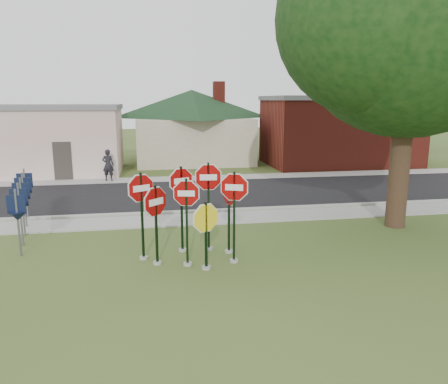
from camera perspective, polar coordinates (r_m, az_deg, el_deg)
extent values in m
plane|color=#37521E|center=(11.45, -3.07, -11.13)|extent=(120.00, 120.00, 0.00)
cube|color=#999991|center=(16.62, -5.30, -3.65)|extent=(60.00, 1.60, 0.06)
cube|color=black|center=(20.99, -6.28, -0.40)|extent=(60.00, 7.00, 0.04)
cube|color=#999991|center=(25.20, -6.89, 1.68)|extent=(60.00, 1.60, 0.06)
cube|color=#999991|center=(17.58, -5.56, -2.66)|extent=(60.00, 0.20, 0.14)
cylinder|color=gray|center=(12.28, -4.78, -9.33)|extent=(0.24, 0.24, 0.08)
cube|color=black|center=(11.90, -4.87, -4.03)|extent=(0.07, 0.06, 2.44)
cylinder|color=white|center=(11.70, -4.94, -0.16)|extent=(0.97, 0.22, 0.99)
cylinder|color=#880707|center=(11.70, -4.94, -0.16)|extent=(0.90, 0.21, 0.92)
cube|color=white|center=(11.70, -4.94, -0.16)|extent=(0.45, 0.10, 0.16)
cylinder|color=gray|center=(11.99, -2.33, -9.83)|extent=(0.24, 0.24, 0.08)
cube|color=black|center=(11.69, -2.36, -5.78)|extent=(0.08, 0.07, 1.86)
cylinder|color=white|center=(11.55, -2.39, -3.44)|extent=(0.99, 0.49, 1.09)
cylinder|color=yellow|center=(11.55, -2.39, -3.44)|extent=(0.92, 0.46, 1.01)
cylinder|color=gray|center=(12.45, -8.68, -9.12)|extent=(0.24, 0.24, 0.08)
cube|color=black|center=(12.11, -8.84, -4.34)|extent=(0.08, 0.08, 2.24)
cylinder|color=white|center=(11.94, -8.94, -1.26)|extent=(0.83, 0.80, 1.14)
cylinder|color=#880707|center=(11.94, -8.94, -1.26)|extent=(0.77, 0.75, 1.06)
cube|color=white|center=(11.94, -8.94, -1.26)|extent=(0.39, 0.37, 0.18)
cylinder|color=gray|center=(12.47, 1.31, -8.94)|extent=(0.24, 0.24, 0.08)
cube|color=black|center=(12.08, 1.34, -3.39)|extent=(0.07, 0.07, 2.58)
cylinder|color=white|center=(11.88, 1.36, 0.63)|extent=(1.00, 0.40, 1.07)
cylinder|color=#880707|center=(11.88, 1.36, 0.63)|extent=(0.93, 0.38, 0.99)
cube|color=white|center=(11.88, 1.36, 0.63)|extent=(0.46, 0.19, 0.17)
cylinder|color=gray|center=(13.43, -1.99, -7.40)|extent=(0.24, 0.24, 0.08)
cube|color=black|center=(13.05, -2.03, -1.98)|extent=(0.06, 0.06, 2.69)
cylinder|color=white|center=(12.87, -2.06, 1.95)|extent=(1.09, 0.11, 1.10)
cylinder|color=#880707|center=(12.87, -2.06, 1.95)|extent=(1.01, 0.11, 1.02)
cube|color=white|center=(12.87, -2.06, 1.95)|extent=(0.50, 0.06, 0.18)
cylinder|color=gray|center=(13.36, -5.44, -7.54)|extent=(0.24, 0.24, 0.08)
cube|color=black|center=(13.00, -5.55, -2.32)|extent=(0.07, 0.07, 2.59)
cylinder|color=white|center=(12.81, -5.63, 1.49)|extent=(0.97, 0.41, 1.04)
cylinder|color=#880707|center=(12.81, -5.63, 1.49)|extent=(0.90, 0.39, 0.97)
cube|color=white|center=(12.81, -5.63, 1.49)|extent=(0.45, 0.19, 0.17)
cylinder|color=gray|center=(13.20, 0.64, -7.73)|extent=(0.24, 0.24, 0.08)
cube|color=black|center=(12.87, 0.65, -3.13)|extent=(0.07, 0.07, 2.28)
cylinder|color=white|center=(12.71, 0.66, -0.08)|extent=(0.34, 1.05, 1.10)
cylinder|color=#880707|center=(12.71, 0.66, -0.08)|extent=(0.32, 0.97, 1.01)
cube|color=white|center=(12.71, 0.66, -0.08)|extent=(0.16, 0.48, 0.17)
cylinder|color=gray|center=(12.89, -10.44, -8.44)|extent=(0.24, 0.24, 0.08)
cube|color=black|center=(12.52, -10.65, -3.19)|extent=(0.08, 0.07, 2.52)
cylinder|color=white|center=(12.34, -10.79, 0.50)|extent=(0.97, 0.55, 1.10)
cylinder|color=#880707|center=(12.34, -10.79, 0.50)|extent=(0.90, 0.52, 1.02)
cube|color=white|center=(12.34, -10.79, 0.50)|extent=(0.45, 0.26, 0.18)
cube|color=#59595E|center=(13.96, -25.30, -3.69)|extent=(0.05, 0.05, 2.00)
cube|color=black|center=(13.83, -25.50, -1.49)|extent=(0.55, 0.13, 0.55)
cone|color=black|center=(13.91, -25.37, -2.89)|extent=(0.65, 0.65, 0.25)
cube|color=#59595E|center=(14.95, -25.04, -2.69)|extent=(0.05, 0.05, 2.00)
cube|color=black|center=(14.83, -25.23, -0.63)|extent=(0.55, 0.09, 0.55)
cone|color=black|center=(14.90, -25.11, -1.94)|extent=(0.62, 0.62, 0.25)
cube|color=#59595E|center=(15.94, -24.82, -1.81)|extent=(0.05, 0.05, 2.00)
cube|color=black|center=(15.83, -24.99, 0.13)|extent=(0.55, 0.05, 0.55)
cone|color=black|center=(15.90, -24.88, -1.11)|extent=(0.58, 0.58, 0.25)
cube|color=#59595E|center=(16.93, -24.62, -1.04)|extent=(0.05, 0.05, 2.00)
cube|color=black|center=(16.83, -24.78, 0.79)|extent=(0.55, 0.05, 0.55)
cone|color=black|center=(16.89, -24.68, -0.37)|extent=(0.58, 0.58, 0.25)
cube|color=#59595E|center=(17.93, -24.44, -0.35)|extent=(0.05, 0.05, 2.00)
cube|color=black|center=(17.83, -24.60, 1.38)|extent=(0.55, 0.09, 0.55)
cone|color=black|center=(17.89, -24.50, 0.28)|extent=(0.62, 0.62, 0.25)
cube|color=silver|center=(29.63, -25.14, 6.02)|extent=(12.00, 6.00, 4.00)
cube|color=slate|center=(29.53, -25.50, 9.97)|extent=(12.20, 6.20, 0.30)
cube|color=#332D28|center=(26.16, -20.30, 3.78)|extent=(1.00, 0.10, 2.20)
cube|color=beige|center=(32.75, -4.15, 6.88)|extent=(8.00, 8.00, 3.20)
pyramid|color=black|center=(32.63, -4.25, 13.18)|extent=(11.60, 11.60, 2.00)
cube|color=maroon|center=(32.88, -0.68, 12.86)|extent=(0.80, 0.80, 1.60)
cube|color=maroon|center=(31.91, 14.83, 7.55)|extent=(10.00, 6.00, 4.50)
cube|color=slate|center=(31.83, 15.06, 11.77)|extent=(10.20, 6.20, 0.30)
cube|color=white|center=(28.38, 13.62, 7.82)|extent=(2.00, 0.08, 0.90)
cylinder|color=black|center=(16.53, 22.11, 5.34)|extent=(0.70, 0.70, 5.67)
sphere|color=black|center=(16.69, 23.39, 20.69)|extent=(8.20, 8.20, 8.20)
cylinder|color=black|center=(43.29, 22.89, 7.74)|extent=(0.50, 0.50, 4.00)
sphere|color=black|center=(43.23, 23.28, 12.50)|extent=(5.60, 5.60, 5.60)
imported|color=black|center=(25.10, -14.90, 3.43)|extent=(0.70, 0.53, 1.76)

